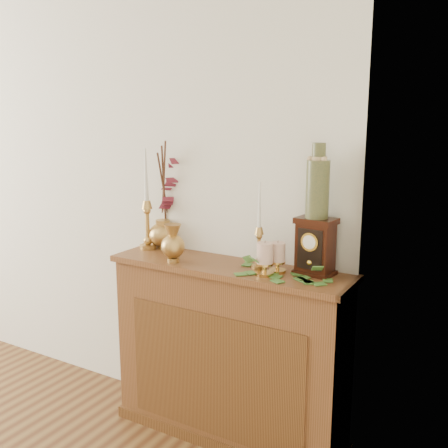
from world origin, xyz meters
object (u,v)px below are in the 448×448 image
Objects in this scene: bud_vase at (173,244)px; ceramic_vase at (318,185)px; candlestick_left at (147,217)px; mantel_clock at (315,247)px; candlestick_center at (259,241)px; ginger_jar at (169,200)px.

bud_vase is 0.77m from ceramic_vase.
mantel_clock is (0.96, 0.02, -0.05)m from candlestick_left.
ceramic_vase reaches higher than candlestick_center.
candlestick_center is 0.71× the size of ginger_jar.
candlestick_center is 0.44m from bud_vase.
mantel_clock is at bearing 12.07° from candlestick_center.
candlestick_left is 0.96m from mantel_clock.
ginger_jar is at bearing 175.14° from ceramic_vase.
ginger_jar is 2.24× the size of mantel_clock.
ceramic_vase is (0.26, 0.06, 0.28)m from candlestick_center.
candlestick_center is (0.70, -0.04, -0.04)m from candlestick_left.
candlestick_left is at bearing -171.93° from mantel_clock.
candlestick_center is 0.27m from mantel_clock.
candlestick_left reaches higher than candlestick_center.
bud_vase is (0.28, -0.15, -0.08)m from candlestick_left.
ceramic_vase reaches higher than candlestick_left.
bud_vase is (-0.42, -0.11, -0.04)m from candlestick_center.
mantel_clock is 0.29m from ceramic_vase.
candlestick_center is at bearing 14.77° from bud_vase.
ginger_jar is (-0.20, 0.24, 0.17)m from bud_vase.
ceramic_vase is (0.00, 0.00, 0.29)m from mantel_clock.
mantel_clock is (0.68, 0.17, 0.03)m from bud_vase.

